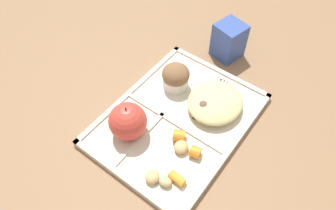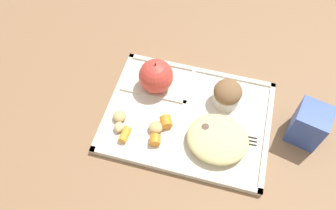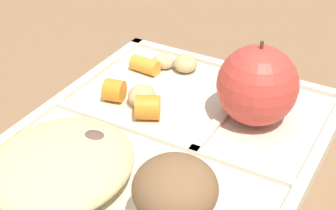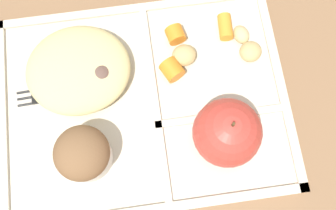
# 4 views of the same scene
# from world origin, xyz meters

# --- Properties ---
(ground) EXTENTS (6.00, 6.00, 0.00)m
(ground) POSITION_xyz_m (0.00, 0.00, 0.00)
(ground) COLOR #846042
(lunch_tray) EXTENTS (0.39, 0.30, 0.02)m
(lunch_tray) POSITION_xyz_m (-0.00, 0.00, 0.01)
(lunch_tray) COLOR beige
(lunch_tray) RESTS_ON ground
(green_apple) EXTENTS (0.09, 0.09, 0.09)m
(green_apple) POSITION_xyz_m (-0.10, 0.07, 0.06)
(green_apple) COLOR #C63D33
(green_apple) RESTS_ON lunch_tray
(bran_muffin) EXTENTS (0.07, 0.07, 0.07)m
(bran_muffin) POSITION_xyz_m (0.08, 0.07, 0.05)
(bran_muffin) COLOR silver
(bran_muffin) RESTS_ON lunch_tray
(carrot_slice_near_corner) EXTENTS (0.04, 0.04, 0.03)m
(carrot_slice_near_corner) POSITION_xyz_m (-0.05, -0.04, 0.03)
(carrot_slice_near_corner) COLOR orange
(carrot_slice_near_corner) RESTS_ON lunch_tray
(carrot_slice_edge) EXTENTS (0.03, 0.03, 0.03)m
(carrot_slice_edge) POSITION_xyz_m (-0.06, -0.09, 0.03)
(carrot_slice_edge) COLOR orange
(carrot_slice_edge) RESTS_ON lunch_tray
(carrot_slice_diagonal) EXTENTS (0.02, 0.04, 0.02)m
(carrot_slice_diagonal) POSITION_xyz_m (-0.13, -0.09, 0.02)
(carrot_slice_diagonal) COLOR orange
(carrot_slice_diagonal) RESTS_ON lunch_tray
(potato_chunk_wedge) EXTENTS (0.03, 0.03, 0.02)m
(potato_chunk_wedge) POSITION_xyz_m (-0.15, -0.08, 0.02)
(potato_chunk_wedge) COLOR tan
(potato_chunk_wedge) RESTS_ON lunch_tray
(potato_chunk_golden) EXTENTS (0.04, 0.04, 0.02)m
(potato_chunk_golden) POSITION_xyz_m (-0.06, -0.06, 0.02)
(potato_chunk_golden) COLOR tan
(potato_chunk_golden) RESTS_ON lunch_tray
(potato_chunk_browned) EXTENTS (0.04, 0.04, 0.02)m
(potato_chunk_browned) POSITION_xyz_m (-0.16, -0.05, 0.02)
(potato_chunk_browned) COLOR tan
(potato_chunk_browned) RESTS_ON lunch_tray
(egg_noodle_pile) EXTENTS (0.14, 0.13, 0.04)m
(egg_noodle_pile) POSITION_xyz_m (0.08, -0.05, 0.03)
(egg_noodle_pile) COLOR #D6C684
(egg_noodle_pile) RESTS_ON lunch_tray
(meatball_center) EXTENTS (0.03, 0.03, 0.03)m
(meatball_center) POSITION_xyz_m (0.08, -0.05, 0.03)
(meatball_center) COLOR brown
(meatball_center) RESTS_ON lunch_tray
(meatball_back) EXTENTS (0.04, 0.04, 0.04)m
(meatball_back) POSITION_xyz_m (0.05, -0.04, 0.03)
(meatball_back) COLOR brown
(meatball_back) RESTS_ON lunch_tray
(meatball_front) EXTENTS (0.04, 0.04, 0.04)m
(meatball_front) POSITION_xyz_m (0.09, -0.05, 0.03)
(meatball_front) COLOR brown
(meatball_front) RESTS_ON lunch_tray
(plastic_fork) EXTENTS (0.15, 0.02, 0.00)m
(plastic_fork) POSITION_xyz_m (0.11, -0.03, 0.01)
(plastic_fork) COLOR black
(plastic_fork) RESTS_ON lunch_tray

